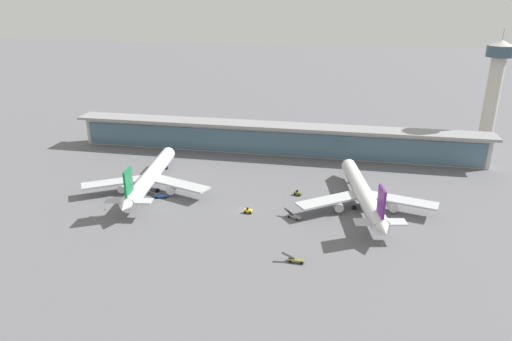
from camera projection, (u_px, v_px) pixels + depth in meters
name	position (u px, v px, depth m)	size (l,w,h in m)	color
ground_plane	(245.00, 211.00, 167.89)	(1200.00, 1200.00, 0.00)	slate
airliner_left_stand	(150.00, 177.00, 183.70)	(50.63, 66.27, 17.65)	white
airliner_centre_stand	(363.00, 193.00, 168.64)	(50.03, 65.91, 17.65)	white
service_truck_near_nose_blue	(160.00, 196.00, 178.33)	(6.93, 2.94, 2.70)	#234C9E
service_truck_under_wing_grey	(294.00, 216.00, 161.95)	(6.63, 4.42, 2.70)	gray
service_truck_mid_apron_yellow	(248.00, 211.00, 165.80)	(3.01, 1.96, 2.05)	yellow
service_truck_by_tail_olive	(296.00, 260.00, 135.34)	(6.87, 2.16, 2.70)	olive
service_truck_on_taxiway_olive	(298.00, 193.00, 180.57)	(3.23, 2.45, 2.05)	olive
terminal_building	(274.00, 138.00, 225.52)	(199.74, 12.80, 15.20)	beige
control_tower	(494.00, 89.00, 214.78)	(12.00, 12.00, 59.25)	beige
safety_cone_alpha	(105.00, 209.00, 168.53)	(0.62, 0.62, 0.70)	orange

